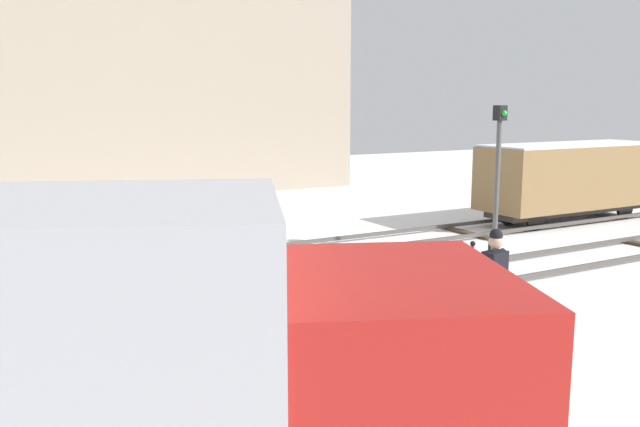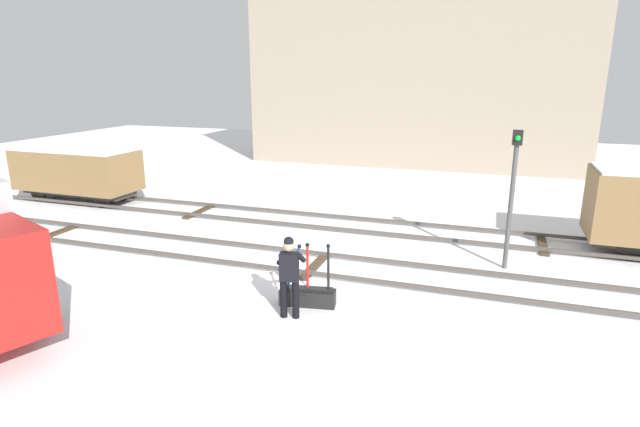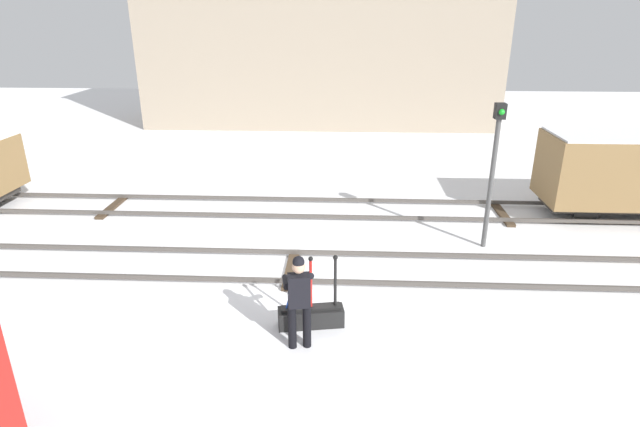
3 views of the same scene
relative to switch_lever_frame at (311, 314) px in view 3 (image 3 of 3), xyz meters
name	(u,v)px [view 3 (image 3 of 3)]	position (x,y,z in m)	size (l,w,h in m)	color
ground_plane	(291,270)	(-0.61, 2.21, -0.25)	(60.00, 60.00, 0.00)	white
track_main_line	(291,266)	(-0.61, 2.21, -0.14)	(44.00, 1.94, 0.18)	#4C4742
track_siding_near	(304,208)	(-0.61, 6.03, -0.13)	(44.00, 1.94, 0.18)	#4C4742
switch_lever_frame	(311,314)	(0.00, 0.00, 0.00)	(1.28, 0.56, 1.45)	black
rail_worker	(299,296)	(-0.16, -0.65, 0.76)	(0.62, 0.69, 1.79)	black
signal_post	(494,162)	(4.16, 3.77, 1.99)	(0.24, 0.32, 3.63)	#4C4C4C
apartment_building	(322,28)	(-0.72, 19.91, 4.58)	(18.29, 5.68, 9.65)	gray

